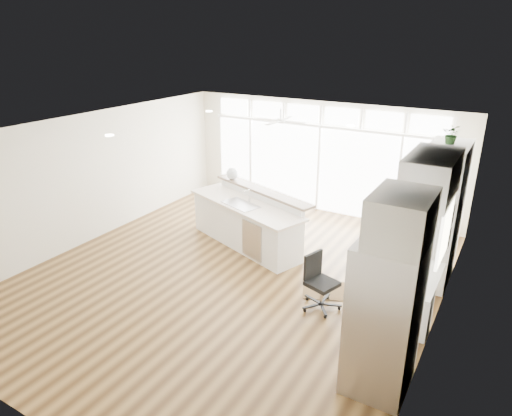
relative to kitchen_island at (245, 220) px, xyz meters
The scene contains 24 objects.
floor 1.46m from the kitchen_island, 68.88° to the right, with size 7.00×8.00×0.02m, color #493016.
ceiling 2.52m from the kitchen_island, 68.88° to the right, with size 7.00×8.00×0.02m, color white.
wall_back 2.90m from the kitchen_island, 80.05° to the left, with size 7.00×0.04×2.70m, color beige.
wall_front 5.33m from the kitchen_island, 84.75° to the right, with size 7.00×0.04×2.70m, color beige.
wall_left 3.36m from the kitchen_island, 157.52° to the right, with size 0.04×8.00×2.70m, color beige.
wall_right 4.25m from the kitchen_island, 17.41° to the right, with size 0.04×8.00×2.70m, color beige.
glass_wall 2.78m from the kitchen_island, 79.84° to the left, with size 5.80×0.06×2.08m, color white.
transom_row 3.28m from the kitchen_island, 79.84° to the left, with size 5.90×0.06×0.40m, color white.
desk_window 4.17m from the kitchen_island, 13.53° to the right, with size 0.04×0.85×0.85m, color white.
ceiling_fan 2.46m from the kitchen_island, 90.65° to the left, with size 1.16×1.16×0.32m, color white.
recessed_lights 2.41m from the kitchen_island, 65.30° to the right, with size 3.40×3.00×0.02m, color white.
oven_cabinet 3.76m from the kitchen_island, ahead, with size 0.64×1.20×2.50m, color white.
desk_nook 3.74m from the kitchen_island, 14.72° to the right, with size 0.72×1.30×0.76m, color white.
upper_cabinets 4.17m from the kitchen_island, 14.56° to the right, with size 0.64×1.30×0.64m, color white.
refrigerator 4.45m from the kitchen_island, 35.88° to the right, with size 0.76×0.90×2.00m, color #B7B6BB.
fridge_cabinet 4.81m from the kitchen_island, 35.43° to the right, with size 0.64×0.90×0.60m, color white.
framed_photos 4.04m from the kitchen_island, ahead, with size 0.06×0.22×0.80m, color black.
kitchen_island is the anchor object (origin of this frame).
rug 2.44m from the kitchen_island, 20.90° to the right, with size 0.86×0.62×0.01m, color #352211.
office_chair 2.70m from the kitchen_island, 31.03° to the right, with size 0.48×0.44×0.92m, color black.
fishbowl 1.25m from the kitchen_island, 137.60° to the left, with size 0.26×0.26×0.26m, color silver.
monitor 3.68m from the kitchen_island, 15.04° to the right, with size 0.07×0.43×0.36m, color black.
keyboard 3.50m from the kitchen_island, 15.76° to the right, with size 0.13×0.34×0.02m, color white.
potted_plant 4.23m from the kitchen_island, ahead, with size 0.29×0.33×0.25m, color #294F22.
Camera 1 is at (4.14, -6.17, 4.24)m, focal length 32.00 mm.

